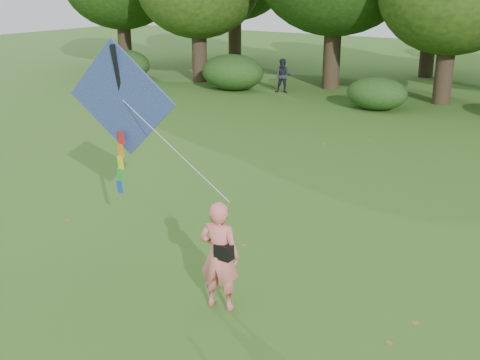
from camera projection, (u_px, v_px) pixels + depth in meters
The scene contains 7 objects.
ground at pixel (234, 302), 10.60m from camera, with size 100.00×100.00×0.00m, color #265114.
man_kite_flyer at pixel (219, 256), 10.17m from camera, with size 0.71×0.46×1.94m, color #E66F6C.
bystander_left at pixel (283, 76), 29.87m from camera, with size 0.82×0.64×1.68m, color #23242F.
crossbody_bag at pixel (224, 251), 10.05m from camera, with size 0.43×0.20×0.74m.
flying_kite at pixel (122, 101), 11.45m from camera, with size 4.17×1.12×3.12m.
shrub_band at pixel (458, 96), 24.66m from camera, with size 39.15×3.22×1.88m.
fallen_leaves at pixel (359, 232), 13.53m from camera, with size 10.33×11.79×0.01m.
Camera 1 is at (5.22, -7.78, 5.42)m, focal length 45.00 mm.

